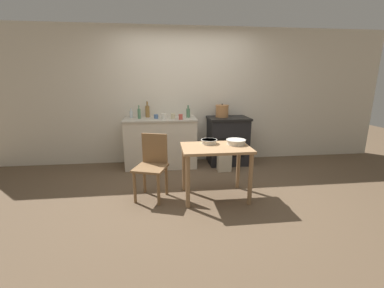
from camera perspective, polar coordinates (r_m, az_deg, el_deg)
name	(u,v)px	position (r m, az deg, el deg)	size (l,w,h in m)	color
ground_plane	(196,192)	(3.81, 0.99, -10.58)	(14.00, 14.00, 0.00)	brown
wall_back	(185,96)	(5.05, -1.47, 10.52)	(8.00, 0.07, 2.55)	beige
counter_cabinet	(161,142)	(4.82, -6.93, 0.36)	(1.32, 0.62, 0.91)	beige
stove	(227,140)	(5.00, 7.89, 0.81)	(0.76, 0.60, 0.90)	black
work_table	(216,156)	(3.46, 5.27, -2.61)	(0.91, 0.63, 0.73)	#A87F56
chair	(152,164)	(3.55, -8.84, -4.44)	(0.51, 0.51, 0.88)	olive
flour_sack	(224,162)	(4.63, 7.16, -3.98)	(0.24, 0.17, 0.33)	beige
stock_pot	(222,111)	(4.91, 6.69, 7.31)	(0.25, 0.25, 0.25)	#B77A47
mixing_bowl_large	(209,141)	(3.56, 3.81, 0.60)	(0.22, 0.22, 0.06)	silver
mixing_bowl_small	(236,142)	(3.57, 9.74, 0.52)	(0.27, 0.27, 0.07)	silver
bottle_far_left	(131,114)	(4.91, -13.36, 6.50)	(0.06, 0.06, 0.17)	silver
bottle_left	(139,113)	(4.76, -11.67, 6.66)	(0.06, 0.06, 0.24)	#517F5B
bottle_mid_left	(147,111)	(4.90, -9.88, 7.20)	(0.08, 0.08, 0.30)	olive
bottle_center_left	(188,113)	(4.80, -0.86, 6.95)	(0.07, 0.07, 0.23)	#517F5B
cup_center	(181,117)	(4.57, -2.54, 6.05)	(0.07, 0.07, 0.09)	#B74C42
cup_center_right	(164,116)	(4.67, -6.32, 6.16)	(0.09, 0.09, 0.09)	silver
cup_mid_right	(156,117)	(4.71, -7.98, 6.06)	(0.08, 0.08, 0.08)	#4C6B99
cup_right	(173,116)	(4.67, -4.22, 6.20)	(0.08, 0.08, 0.09)	beige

